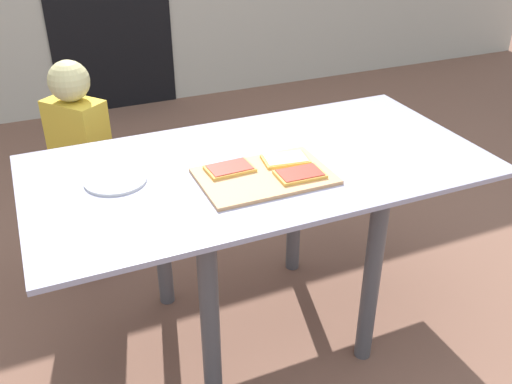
{
  "coord_description": "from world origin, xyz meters",
  "views": [
    {
      "loc": [
        -0.71,
        -1.6,
        1.64
      ],
      "look_at": [
        -0.01,
        0.0,
        0.64
      ],
      "focal_mm": 39.71,
      "sensor_mm": 36.0,
      "label": 1
    }
  ],
  "objects_px": {
    "pizza_slice_near_right": "(300,174)",
    "pizza_slice_far_left": "(230,168)",
    "child_left": "(82,158)",
    "dining_table": "(260,196)",
    "pizza_slice_far_right": "(285,159)",
    "plate_white_left": "(116,180)",
    "cutting_board": "(265,176)"
  },
  "relations": [
    {
      "from": "dining_table",
      "to": "pizza_slice_far_left",
      "type": "distance_m",
      "value": 0.2
    },
    {
      "from": "plate_white_left",
      "to": "child_left",
      "type": "xyz_separation_m",
      "value": [
        -0.05,
        0.61,
        -0.19
      ]
    },
    {
      "from": "dining_table",
      "to": "pizza_slice_far_left",
      "type": "bearing_deg",
      "value": -165.78
    },
    {
      "from": "dining_table",
      "to": "cutting_board",
      "type": "distance_m",
      "value": 0.18
    },
    {
      "from": "dining_table",
      "to": "plate_white_left",
      "type": "distance_m",
      "value": 0.51
    },
    {
      "from": "pizza_slice_far_right",
      "to": "child_left",
      "type": "distance_m",
      "value": 0.96
    },
    {
      "from": "pizza_slice_far_left",
      "to": "child_left",
      "type": "xyz_separation_m",
      "value": [
        -0.41,
        0.71,
        -0.2
      ]
    },
    {
      "from": "pizza_slice_far_right",
      "to": "plate_white_left",
      "type": "bearing_deg",
      "value": 169.2
    },
    {
      "from": "cutting_board",
      "to": "pizza_slice_far_right",
      "type": "distance_m",
      "value": 0.12
    },
    {
      "from": "pizza_slice_far_right",
      "to": "cutting_board",
      "type": "bearing_deg",
      "value": -150.01
    },
    {
      "from": "dining_table",
      "to": "plate_white_left",
      "type": "xyz_separation_m",
      "value": [
        -0.48,
        0.06,
        0.14
      ]
    },
    {
      "from": "pizza_slice_far_left",
      "to": "plate_white_left",
      "type": "relative_size",
      "value": 0.79
    },
    {
      "from": "dining_table",
      "to": "plate_white_left",
      "type": "relative_size",
      "value": 7.84
    },
    {
      "from": "pizza_slice_far_left",
      "to": "pizza_slice_near_right",
      "type": "distance_m",
      "value": 0.23
    },
    {
      "from": "pizza_slice_near_right",
      "to": "child_left",
      "type": "bearing_deg",
      "value": 125.85
    },
    {
      "from": "plate_white_left",
      "to": "pizza_slice_near_right",
      "type": "bearing_deg",
      "value": -21.82
    },
    {
      "from": "dining_table",
      "to": "pizza_slice_far_right",
      "type": "relative_size",
      "value": 9.46
    },
    {
      "from": "pizza_slice_near_right",
      "to": "child_left",
      "type": "distance_m",
      "value": 1.05
    },
    {
      "from": "child_left",
      "to": "pizza_slice_near_right",
      "type": "bearing_deg",
      "value": -54.15
    },
    {
      "from": "pizza_slice_far_left",
      "to": "child_left",
      "type": "distance_m",
      "value": 0.84
    },
    {
      "from": "pizza_slice_far_left",
      "to": "child_left",
      "type": "relative_size",
      "value": 0.16
    },
    {
      "from": "pizza_slice_far_left",
      "to": "pizza_slice_far_right",
      "type": "bearing_deg",
      "value": -3.29
    },
    {
      "from": "pizza_slice_far_left",
      "to": "pizza_slice_near_right",
      "type": "xyz_separation_m",
      "value": [
        0.2,
        -0.13,
        0.0
      ]
    },
    {
      "from": "dining_table",
      "to": "plate_white_left",
      "type": "height_order",
      "value": "plate_white_left"
    },
    {
      "from": "cutting_board",
      "to": "dining_table",
      "type": "bearing_deg",
      "value": 75.1
    },
    {
      "from": "pizza_slice_near_right",
      "to": "pizza_slice_far_left",
      "type": "bearing_deg",
      "value": 146.97
    },
    {
      "from": "cutting_board",
      "to": "child_left",
      "type": "distance_m",
      "value": 0.95
    },
    {
      "from": "dining_table",
      "to": "pizza_slice_far_right",
      "type": "distance_m",
      "value": 0.18
    },
    {
      "from": "pizza_slice_far_left",
      "to": "dining_table",
      "type": "bearing_deg",
      "value": 14.22
    },
    {
      "from": "dining_table",
      "to": "pizza_slice_far_right",
      "type": "bearing_deg",
      "value": -28.6
    },
    {
      "from": "pizza_slice_far_left",
      "to": "plate_white_left",
      "type": "xyz_separation_m",
      "value": [
        -0.36,
        0.1,
        -0.01
      ]
    },
    {
      "from": "dining_table",
      "to": "child_left",
      "type": "bearing_deg",
      "value": 128.03
    }
  ]
}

